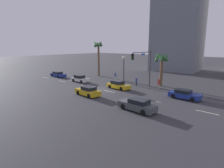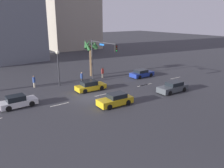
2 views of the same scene
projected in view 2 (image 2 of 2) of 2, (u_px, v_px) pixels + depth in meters
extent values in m
plane|color=#333338|center=(89.00, 98.00, 29.21)|extent=(220.00, 220.00, 0.00)
cube|color=silver|center=(60.00, 105.00, 26.93)|extent=(2.32, 0.14, 0.01)
cube|color=silver|center=(102.00, 95.00, 30.33)|extent=(2.31, 0.14, 0.01)
cube|color=silver|center=(143.00, 85.00, 34.48)|extent=(2.18, 0.14, 0.01)
cube|color=silver|center=(146.00, 85.00, 34.85)|extent=(2.41, 0.14, 0.01)
cube|color=silver|center=(175.00, 78.00, 38.74)|extent=(2.49, 0.14, 0.01)
cube|color=silver|center=(18.00, 103.00, 26.17)|extent=(4.12, 1.76, 0.65)
cube|color=black|center=(16.00, 98.00, 25.85)|extent=(1.99, 1.52, 0.58)
cylinder|color=black|center=(28.00, 100.00, 27.55)|extent=(0.64, 0.23, 0.64)
cylinder|color=black|center=(32.00, 104.00, 26.34)|extent=(0.64, 0.23, 0.64)
cylinder|color=black|center=(5.00, 105.00, 26.09)|extent=(0.64, 0.23, 0.64)
cylinder|color=black|center=(9.00, 109.00, 24.88)|extent=(0.64, 0.23, 0.64)
cube|color=navy|center=(142.00, 74.00, 39.34)|extent=(4.32, 1.86, 0.68)
cube|color=black|center=(141.00, 71.00, 39.03)|extent=(2.08, 1.61, 0.46)
cylinder|color=black|center=(144.00, 73.00, 40.81)|extent=(0.64, 0.23, 0.64)
cylinder|color=black|center=(151.00, 75.00, 39.51)|extent=(0.64, 0.23, 0.64)
cylinder|color=black|center=(133.00, 75.00, 39.28)|extent=(0.64, 0.23, 0.64)
cylinder|color=black|center=(140.00, 77.00, 37.98)|extent=(0.64, 0.23, 0.64)
cube|color=gold|center=(91.00, 87.00, 32.06)|extent=(4.32, 1.87, 0.65)
cube|color=black|center=(89.00, 83.00, 31.75)|extent=(2.10, 1.58, 0.60)
cylinder|color=black|center=(96.00, 85.00, 33.45)|extent=(0.65, 0.25, 0.64)
cylinder|color=black|center=(102.00, 88.00, 32.17)|extent=(0.65, 0.25, 0.64)
cylinder|color=black|center=(80.00, 88.00, 32.05)|extent=(0.65, 0.25, 0.64)
cylinder|color=black|center=(85.00, 91.00, 30.77)|extent=(0.65, 0.25, 0.64)
cube|color=gold|center=(115.00, 101.00, 26.59)|extent=(4.27, 1.92, 0.74)
cube|color=black|center=(117.00, 95.00, 26.55)|extent=(2.08, 1.61, 0.52)
cylinder|color=black|center=(109.00, 107.00, 25.32)|extent=(0.65, 0.25, 0.64)
cylinder|color=black|center=(102.00, 103.00, 26.62)|extent=(0.65, 0.25, 0.64)
cylinder|color=black|center=(128.00, 103.00, 26.69)|extent=(0.65, 0.25, 0.64)
cylinder|color=black|center=(120.00, 99.00, 27.99)|extent=(0.65, 0.25, 0.64)
cube|color=#474C51|center=(173.00, 88.00, 31.35)|extent=(4.63, 1.85, 0.75)
cube|color=black|center=(174.00, 84.00, 31.32)|extent=(2.24, 1.57, 0.51)
cylinder|color=black|center=(170.00, 93.00, 30.00)|extent=(0.65, 0.24, 0.64)
cylinder|color=black|center=(161.00, 90.00, 31.29)|extent=(0.65, 0.24, 0.64)
cylinder|color=black|center=(184.00, 89.00, 31.54)|extent=(0.65, 0.24, 0.64)
cylinder|color=black|center=(175.00, 87.00, 32.82)|extent=(0.65, 0.24, 0.64)
cylinder|color=#38383D|center=(92.00, 60.00, 36.87)|extent=(0.20, 0.20, 6.56)
cylinder|color=#38383D|center=(103.00, 43.00, 33.82)|extent=(0.47, 5.89, 0.12)
cube|color=black|center=(116.00, 48.00, 31.80)|extent=(0.34, 0.34, 0.95)
sphere|color=#360503|center=(117.00, 46.00, 31.58)|extent=(0.20, 0.20, 0.20)
sphere|color=#392605|center=(117.00, 49.00, 31.67)|extent=(0.20, 0.20, 0.20)
sphere|color=green|center=(117.00, 51.00, 31.75)|extent=(0.20, 0.20, 0.20)
cube|color=#1959B2|center=(102.00, 45.00, 34.13)|extent=(0.10, 1.10, 0.28)
cylinder|color=#2D2D33|center=(59.00, 70.00, 33.77)|extent=(0.18, 0.18, 4.76)
sphere|color=#F2EACC|center=(57.00, 52.00, 33.02)|extent=(0.56, 0.56, 0.56)
cylinder|color=#B2A58C|center=(34.00, 85.00, 33.48)|extent=(0.39, 0.39, 0.73)
cylinder|color=#2D478C|center=(34.00, 80.00, 33.26)|extent=(0.52, 0.52, 0.80)
sphere|color=#8C664C|center=(34.00, 77.00, 33.12)|extent=(0.22, 0.22, 0.22)
cylinder|color=#B2A58C|center=(103.00, 76.00, 38.68)|extent=(0.35, 0.35, 0.76)
cylinder|color=#BF3833|center=(103.00, 71.00, 38.45)|extent=(0.47, 0.47, 0.83)
sphere|color=brown|center=(103.00, 68.00, 38.31)|extent=(0.23, 0.23, 0.23)
cylinder|color=#333338|center=(82.00, 81.00, 35.82)|extent=(0.36, 0.36, 0.72)
cylinder|color=#2D478C|center=(82.00, 76.00, 35.61)|extent=(0.48, 0.48, 0.78)
sphere|color=tan|center=(81.00, 73.00, 35.47)|extent=(0.21, 0.21, 0.21)
cylinder|color=brown|center=(91.00, 61.00, 39.41)|extent=(0.55, 0.55, 5.32)
cone|color=#2D6633|center=(94.00, 45.00, 39.20)|extent=(0.80, 1.44, 1.65)
cone|color=#2D6633|center=(91.00, 45.00, 39.43)|extent=(1.58, 1.34, 1.55)
cone|color=#2D6633|center=(88.00, 44.00, 39.09)|extent=(1.50, 0.81, 1.48)
cone|color=#2D6633|center=(85.00, 44.00, 38.37)|extent=(1.11, 1.69, 1.71)
cone|color=#2D6633|center=(87.00, 45.00, 37.91)|extent=(0.99, 1.57, 1.88)
cone|color=#2D6633|center=(93.00, 45.00, 37.85)|extent=(1.78, 0.79, 1.60)
cone|color=#2D6633|center=(96.00, 45.00, 38.47)|extent=(1.60, 1.56, 1.51)
cube|color=#9E9384|center=(72.00, 0.00, 70.74)|extent=(15.76, 11.39, 29.97)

